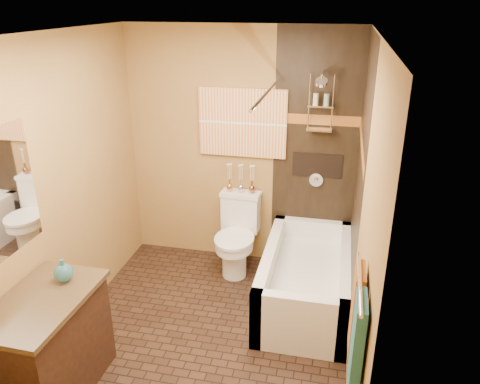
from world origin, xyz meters
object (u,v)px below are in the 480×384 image
(sunset_painting, at_px, (243,123))
(toilet, at_px, (237,235))
(vanity, at_px, (48,346))
(bathtub, at_px, (306,283))

(sunset_painting, height_order, toilet, sunset_painting)
(sunset_painting, relative_size, vanity, 0.97)
(vanity, bearing_deg, toilet, 65.26)
(sunset_painting, height_order, vanity, sunset_painting)
(bathtub, relative_size, toilet, 1.82)
(bathtub, xyz_separation_m, vanity, (-1.72, -1.49, 0.19))
(sunset_painting, distance_m, toilet, 1.16)
(bathtub, bearing_deg, sunset_painting, 136.79)
(toilet, bearing_deg, bathtub, -27.16)
(bathtub, bearing_deg, vanity, -139.25)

